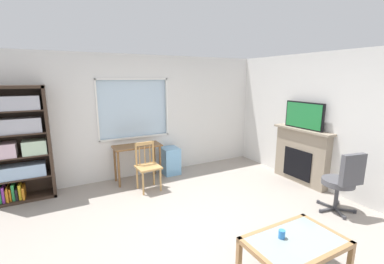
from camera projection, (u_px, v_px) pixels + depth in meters
ground at (201, 234)px, 3.52m from camera, size 6.52×6.14×0.02m
wall_back_with_window at (142, 117)px, 5.48m from camera, size 5.52×0.15×2.55m
wall_right at (339, 124)px, 4.55m from camera, size 0.12×5.34×2.55m
bookshelf at (19, 142)px, 4.31m from camera, size 0.90×0.38×1.96m
desk_under_window at (137, 151)px, 5.21m from camera, size 0.95×0.44×0.75m
wooden_chair at (148, 166)px, 4.81m from camera, size 0.44×0.42×0.90m
plastic_drawer_unit at (170, 161)px, 5.66m from camera, size 0.35×0.40×0.59m
fireplace at (301, 155)px, 5.15m from camera, size 0.26×1.26×1.10m
tv at (304, 115)px, 4.98m from camera, size 0.06×0.84×0.52m
office_chair at (343, 180)px, 3.93m from camera, size 0.58×0.60×1.00m
coffee_table at (295, 245)px, 2.71m from camera, size 1.04×0.66×0.41m
sippy_cup at (282, 234)px, 2.72m from camera, size 0.07×0.07×0.09m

